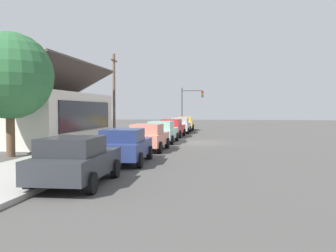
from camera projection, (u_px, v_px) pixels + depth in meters
The scene contains 14 objects.
ground_plane at pixel (199, 142), 28.40m from camera, with size 120.00×120.00×0.00m, color #4C4947.
sidewalk_curb at pixel (126, 140), 29.23m from camera, with size 60.00×4.20×0.16m, color #A3A099.
car_charcoal at pixel (76, 160), 12.47m from camera, with size 4.49×2.19×1.59m.
car_navy at pixel (125, 146), 17.47m from camera, with size 4.65×2.24×1.59m.
car_coral at pixel (148, 137), 22.78m from camera, with size 4.32×2.07×1.59m.
car_seafoam at pixel (162, 132), 28.16m from camera, with size 4.87×2.07×1.59m.
car_cherry at pixel (172, 128), 33.77m from camera, with size 4.58×2.03×1.59m.
car_silver at pixel (181, 125), 39.26m from camera, with size 4.92×2.05×1.59m.
car_mustard at pixel (185, 123), 44.37m from camera, with size 4.49×2.12×1.59m.
storefront_building at pixel (36, 116), 28.43m from camera, with size 12.75×8.22×5.87m.
shade_tree at pixel (10, 76), 19.72m from camera, with size 4.48×4.48×6.43m.
traffic_light_main at pixel (190, 101), 48.76m from camera, with size 0.37×2.79×5.20m.
utility_pole_wooden at pixel (114, 93), 35.13m from camera, with size 1.80×0.24×7.50m.
fire_hydrant_red at pixel (79, 156), 16.22m from camera, with size 0.22×0.22×0.71m.
Camera 1 is at (-28.35, -1.91, 2.48)m, focal length 41.09 mm.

